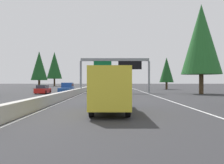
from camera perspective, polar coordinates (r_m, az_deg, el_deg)
name	(u,v)px	position (r m, az deg, el deg)	size (l,w,h in m)	color
ground_plane	(91,90)	(63.40, -4.85, -1.75)	(320.00, 320.00, 0.00)	#2D2D30
median_barrier	(95,86)	(83.35, -3.91, -0.99)	(180.00, 0.56, 0.90)	#ADAAA3
shoulder_stripe_right	(133,88)	(73.44, 4.81, -1.49)	(160.00, 0.16, 0.01)	silver
shoulder_stripe_median	(95,88)	(73.35, -4.00, -1.49)	(160.00, 0.16, 0.01)	silver
sign_gantry_overhead	(116,65)	(44.44, 0.90, 3.87)	(0.50, 12.68, 6.26)	gray
box_truck_distant_b	(110,88)	(17.03, -0.47, -1.47)	(8.50, 2.40, 2.95)	gold
sedan_near_right	(111,92)	(33.24, -0.18, -2.29)	(4.40, 1.80, 1.47)	maroon
sedan_far_right	(112,86)	(73.80, -0.02, -0.95)	(4.40, 1.80, 1.47)	#AD931E
minivan_far_left	(113,85)	(84.84, 0.18, -0.63)	(5.00, 1.95, 1.69)	maroon
sedan_mid_center	(120,85)	(110.60, 1.84, -0.59)	(4.40, 1.80, 1.47)	maroon
bus_mid_left	(104,82)	(97.98, -1.97, -0.08)	(11.50, 2.55, 3.10)	white
pickup_mid_right	(112,84)	(118.82, 0.10, -0.43)	(5.60, 2.00, 1.86)	#2D6B38
oncoming_near	(43,90)	(43.50, -15.73, -1.72)	(4.40, 1.80, 1.47)	red
oncoming_far	(67,88)	(45.14, -10.41, -1.35)	(5.60, 2.00, 1.86)	#1E4793
conifer_right_near	(201,39)	(43.80, 19.97, 9.27)	(6.55, 6.55, 14.88)	#4C3823
conifer_right_mid	(167,70)	(66.33, 12.52, 2.75)	(3.71, 3.71, 8.42)	#4C3823
conifer_left_mid	(39,66)	(78.22, -16.51, 3.62)	(4.96, 4.96, 11.27)	#4C3823
conifer_left_far	(54,65)	(110.48, -13.19, 3.77)	(6.58, 6.58, 14.95)	#4C3823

